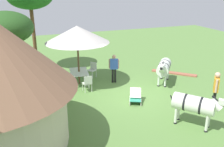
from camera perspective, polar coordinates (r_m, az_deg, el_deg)
ground_plane at (r=12.98m, az=4.46°, el=-5.03°), size 36.00×36.00×0.00m
shade_umbrella at (r=13.80m, az=-7.88°, el=8.78°), size 3.48×3.48×3.30m
patio_dining_table at (r=14.36m, az=-7.48°, el=0.21°), size 1.64×1.17×0.74m
patio_chair_west_end at (r=15.38m, az=-4.42°, el=1.08°), size 0.60×0.60×0.90m
patio_chair_near_lawn at (r=14.78m, az=-12.34°, el=-0.12°), size 0.58×0.58×0.90m
patio_chair_near_hut at (r=13.27m, az=-5.54°, el=-2.05°), size 0.46×0.48×0.90m
guest_beside_umbrella at (r=14.32m, az=0.45°, el=1.69°), size 0.35×0.56×1.65m
standing_watcher at (r=12.16m, az=22.43°, el=-2.87°), size 0.50×0.48×1.76m
striped_lounge_chair at (r=12.19m, az=5.31°, el=-5.47°), size 0.96×0.83×0.61m
zebra_nearest_camera at (r=14.52m, az=11.65°, el=1.36°), size 1.89×1.64×1.48m
zebra_by_umbrella at (r=10.46m, az=18.25°, el=-6.70°), size 1.90×1.63×1.48m
acacia_tree_left_background at (r=13.76m, az=-22.94°, el=9.38°), size 2.74×2.74×4.16m
brick_patio_kerb at (r=16.51m, az=13.81°, el=0.11°), size 2.21×2.26×0.08m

